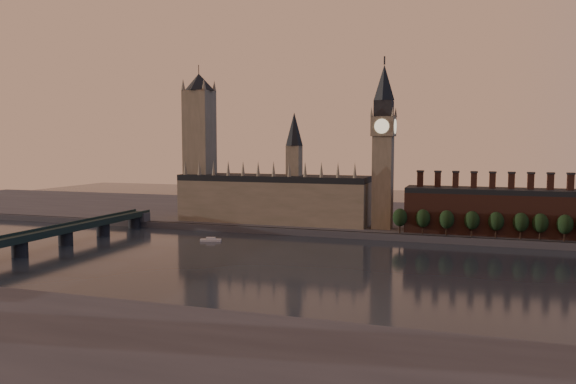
% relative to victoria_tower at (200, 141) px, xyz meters
% --- Properties ---
extents(ground, '(900.00, 900.00, 0.00)m').
position_rel_victoria_tower_xyz_m(ground, '(120.00, -115.00, -59.09)').
color(ground, black).
rests_on(ground, ground).
extents(north_bank, '(900.00, 182.00, 4.00)m').
position_rel_victoria_tower_xyz_m(north_bank, '(120.00, 63.04, -57.09)').
color(north_bank, '#49494E').
rests_on(north_bank, ground).
extents(palace_of_westminster, '(130.00, 30.30, 74.00)m').
position_rel_victoria_tower_xyz_m(palace_of_westminster, '(55.59, -0.09, -37.46)').
color(palace_of_westminster, gray).
rests_on(palace_of_westminster, north_bank).
extents(victoria_tower, '(24.00, 24.00, 108.00)m').
position_rel_victoria_tower_xyz_m(victoria_tower, '(0.00, 0.00, 0.00)').
color(victoria_tower, gray).
rests_on(victoria_tower, north_bank).
extents(big_ben, '(15.00, 15.00, 107.00)m').
position_rel_victoria_tower_xyz_m(big_ben, '(130.00, -5.00, -2.26)').
color(big_ben, gray).
rests_on(big_ben, north_bank).
extents(chimney_block, '(110.00, 25.00, 37.00)m').
position_rel_victoria_tower_xyz_m(chimney_block, '(200.00, -5.00, -41.27)').
color(chimney_block, '#512A1F').
rests_on(chimney_block, north_bank).
extents(embankment_tree_0, '(8.60, 8.60, 14.88)m').
position_rel_victoria_tower_xyz_m(embankment_tree_0, '(143.08, -21.45, -45.62)').
color(embankment_tree_0, black).
rests_on(embankment_tree_0, north_bank).
extents(embankment_tree_1, '(8.60, 8.60, 14.88)m').
position_rel_victoria_tower_xyz_m(embankment_tree_1, '(156.46, -20.98, -45.62)').
color(embankment_tree_1, black).
rests_on(embankment_tree_1, north_bank).
extents(embankment_tree_2, '(8.60, 8.60, 14.88)m').
position_rel_victoria_tower_xyz_m(embankment_tree_2, '(169.90, -21.47, -45.62)').
color(embankment_tree_2, black).
rests_on(embankment_tree_2, north_bank).
extents(embankment_tree_3, '(8.60, 8.60, 14.88)m').
position_rel_victoria_tower_xyz_m(embankment_tree_3, '(183.89, -20.96, -45.62)').
color(embankment_tree_3, black).
rests_on(embankment_tree_3, north_bank).
extents(embankment_tree_4, '(8.60, 8.60, 14.88)m').
position_rel_victoria_tower_xyz_m(embankment_tree_4, '(196.95, -20.40, -45.62)').
color(embankment_tree_4, black).
rests_on(embankment_tree_4, north_bank).
extents(embankment_tree_5, '(8.60, 8.60, 14.88)m').
position_rel_victoria_tower_xyz_m(embankment_tree_5, '(210.01, -20.22, -45.62)').
color(embankment_tree_5, black).
rests_on(embankment_tree_5, north_bank).
extents(embankment_tree_6, '(8.60, 8.60, 14.88)m').
position_rel_victoria_tower_xyz_m(embankment_tree_6, '(219.99, -20.29, -45.62)').
color(embankment_tree_6, black).
rests_on(embankment_tree_6, north_bank).
extents(embankment_tree_7, '(8.60, 8.60, 14.88)m').
position_rel_victoria_tower_xyz_m(embankment_tree_7, '(232.24, -21.33, -45.62)').
color(embankment_tree_7, black).
rests_on(embankment_tree_7, north_bank).
extents(westminster_bridge, '(14.00, 200.00, 11.55)m').
position_rel_victoria_tower_xyz_m(westminster_bridge, '(-35.00, -117.70, -51.65)').
color(westminster_bridge, black).
rests_on(westminster_bridge, ground).
extents(river_boat, '(12.72, 6.84, 2.45)m').
position_rel_victoria_tower_xyz_m(river_boat, '(38.05, -61.59, -58.15)').
color(river_boat, silver).
rests_on(river_boat, ground).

